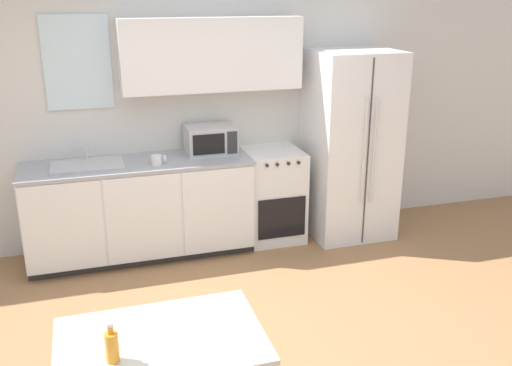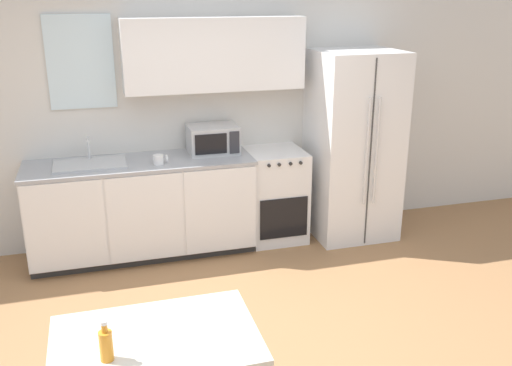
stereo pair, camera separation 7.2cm
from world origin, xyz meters
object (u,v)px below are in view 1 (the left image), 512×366
object	(u,v)px
refrigerator	(350,145)
coffee_mug	(157,160)
dining_table	(162,358)
microwave	(210,139)
drink_bottle	(112,346)
oven_range	(272,195)

from	to	relation	value
refrigerator	coffee_mug	xyz separation A→B (m)	(-1.95, -0.09, 0.04)
coffee_mug	refrigerator	bearing A→B (deg)	2.52
refrigerator	coffee_mug	world-z (taller)	refrigerator
coffee_mug	dining_table	distance (m)	2.49
refrigerator	microwave	bearing A→B (deg)	173.36
dining_table	drink_bottle	xyz separation A→B (m)	(-0.24, -0.12, 0.21)
refrigerator	coffee_mug	size ratio (longest dim) A/B	14.26
drink_bottle	coffee_mug	bearing A→B (deg)	77.41
oven_range	dining_table	size ratio (longest dim) A/B	0.88
oven_range	drink_bottle	world-z (taller)	drink_bottle
microwave	dining_table	size ratio (longest dim) A/B	0.45
coffee_mug	dining_table	bearing A→B (deg)	-97.71
microwave	coffee_mug	bearing A→B (deg)	-155.51
coffee_mug	oven_range	bearing A→B (deg)	8.28
oven_range	refrigerator	distance (m)	0.94
drink_bottle	oven_range	bearing A→B (deg)	57.71
microwave	dining_table	bearing A→B (deg)	-108.08
coffee_mug	dining_table	xyz separation A→B (m)	(-0.33, -2.44, -0.35)
oven_range	coffee_mug	bearing A→B (deg)	-171.72
dining_table	refrigerator	bearing A→B (deg)	47.88
dining_table	drink_bottle	size ratio (longest dim) A/B	4.92
refrigerator	microwave	size ratio (longest dim) A/B	4.00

